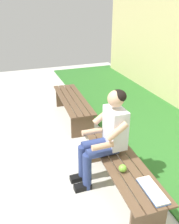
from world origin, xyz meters
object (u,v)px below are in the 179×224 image
(bench_far, at_px, (73,104))
(book_open, at_px, (153,191))
(bench_near, at_px, (122,169))
(person_seated, at_px, (106,134))
(apple, at_px, (123,168))

(bench_far, xyz_separation_m, book_open, (-2.64, -0.06, 0.12))
(bench_near, xyz_separation_m, book_open, (-0.54, -0.06, 0.12))
(person_seated, height_order, book_open, person_seated)
(bench_near, relative_size, book_open, 3.76)
(apple, distance_m, book_open, 0.41)
(bench_near, height_order, book_open, book_open)
(bench_near, relative_size, apple, 17.51)
(apple, height_order, book_open, apple)
(apple, bearing_deg, book_open, -158.99)
(bench_near, bearing_deg, person_seated, 19.82)
(apple, bearing_deg, person_seated, 2.44)
(person_seated, bearing_deg, book_open, -168.61)
(person_seated, relative_size, book_open, 2.98)
(apple, relative_size, book_open, 0.21)
(bench_near, height_order, person_seated, person_seated)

